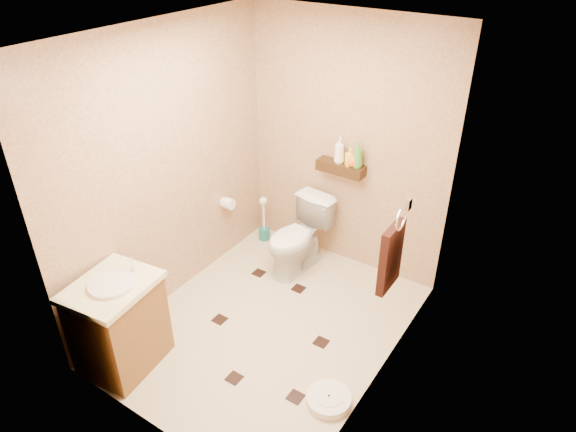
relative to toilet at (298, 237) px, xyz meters
The scene contains 18 objects.
ground 0.94m from the toilet, 73.61° to the right, with size 2.50×2.50×0.00m, color beige.
wall_back 0.97m from the toilet, 59.66° to the left, with size 2.00×0.04×2.40m, color tan.
wall_front 2.26m from the toilet, 83.30° to the right, with size 2.00×0.04×2.40m, color tan.
wall_left 1.40m from the toilet, 132.24° to the right, with size 0.04×2.50×2.40m, color tan.
wall_right 1.72m from the toilet, 33.76° to the right, with size 0.04×2.50×2.40m, color tan.
ceiling 2.22m from the toilet, 73.61° to the right, with size 2.00×2.50×0.02m, color silver.
wall_shelf 0.78m from the toilet, 54.10° to the left, with size 0.46×0.14×0.10m, color #3B2510.
floor_accents 0.97m from the toilet, 71.76° to the right, with size 1.21×1.28×0.01m.
toilet is the anchor object (origin of this frame).
vanity 1.84m from the toilet, 104.32° to the right, with size 0.59×0.68×0.88m.
bathroom_scale 1.67m from the toilet, 49.60° to the right, with size 0.41×0.41×0.07m.
toilet_brush 0.65m from the toilet, 157.53° to the left, with size 0.12×0.12×0.51m.
towel_ring 1.42m from the toilet, 26.69° to the right, with size 0.12×0.30×0.76m.
toilet_paper 0.76m from the toilet, 165.34° to the right, with size 0.12×0.11×0.12m.
bottle_a 0.93m from the toilet, 56.51° to the left, with size 0.10×0.10×0.25m, color white.
bottle_b 0.93m from the toilet, 45.57° to the left, with size 0.07×0.08×0.17m, color yellow.
bottle_c 0.94m from the toilet, 42.42° to the left, with size 0.12×0.12×0.16m, color orange.
bottle_d 0.99m from the toilet, 39.76° to the left, with size 0.09×0.09×0.24m, color green.
Camera 1 is at (1.95, -2.66, 3.06)m, focal length 32.00 mm.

